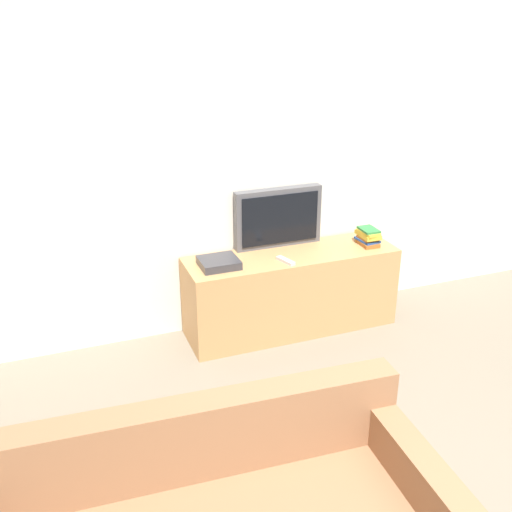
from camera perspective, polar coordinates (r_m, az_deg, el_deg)
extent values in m
cube|color=silver|center=(4.69, -0.17, 8.45)|extent=(9.00, 0.06, 2.60)
cube|color=tan|center=(4.84, 3.34, -3.39)|extent=(1.70, 0.50, 0.66)
cube|color=#4C4C51|center=(4.78, 2.11, 3.69)|extent=(0.72, 0.08, 0.48)
cube|color=black|center=(4.74, 2.33, 3.52)|extent=(0.64, 0.01, 0.40)
cube|color=#8C6042|center=(2.90, -6.28, -16.93)|extent=(2.05, 0.28, 0.40)
cube|color=#8C6042|center=(3.10, 14.59, -21.89)|extent=(0.20, 0.97, 0.64)
cube|color=#995623|center=(4.95, 10.56, 1.23)|extent=(0.14, 0.20, 0.03)
cube|color=#23478E|center=(4.95, 10.56, 1.54)|extent=(0.15, 0.20, 0.02)
cube|color=#995623|center=(4.94, 10.61, 1.70)|extent=(0.13, 0.16, 0.02)
cube|color=gold|center=(4.94, 10.62, 2.03)|extent=(0.14, 0.22, 0.03)
cube|color=gold|center=(4.91, 10.67, 2.23)|extent=(0.13, 0.19, 0.02)
cube|color=#2D753D|center=(4.91, 10.68, 2.49)|extent=(0.13, 0.18, 0.02)
cube|color=#B7B7B7|center=(4.55, 2.84, -0.45)|extent=(0.10, 0.18, 0.02)
cube|color=#333338|center=(4.47, -3.56, -0.64)|extent=(0.29, 0.26, 0.06)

